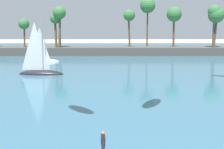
% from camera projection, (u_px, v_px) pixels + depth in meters
% --- Properties ---
extents(sea, '(220.00, 95.00, 0.06)m').
position_uv_depth(sea, '(103.00, 59.00, 63.68)').
color(sea, '#386B84').
rests_on(sea, ground).
extents(palm_headland, '(98.07, 6.29, 13.25)m').
position_uv_depth(palm_headland, '(87.00, 38.00, 70.35)').
color(palm_headland, '#514C47').
rests_on(palm_headland, ground).
extents(person_at_waterline, '(0.25, 0.54, 1.67)m').
position_uv_depth(person_at_waterline, '(103.00, 145.00, 16.64)').
color(person_at_waterline, '#23232D').
rests_on(person_at_waterline, ground).
extents(sailboat_near_shore, '(6.35, 2.22, 9.07)m').
position_uv_depth(sailboat_near_shore, '(40.00, 69.00, 44.16)').
color(sailboat_near_shore, black).
rests_on(sailboat_near_shore, sea).
extents(sailboat_toward_headland, '(5.64, 2.57, 7.88)m').
position_uv_depth(sailboat_toward_headland, '(43.00, 58.00, 57.94)').
color(sailboat_toward_headland, white).
rests_on(sailboat_toward_headland, sea).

